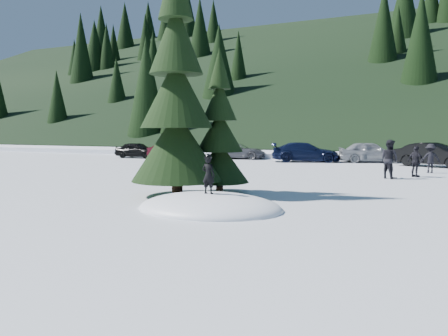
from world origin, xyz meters
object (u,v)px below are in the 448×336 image
at_px(car_0, 138,150).
at_px(car_5, 434,155).
at_px(spruce_short, 220,137).
at_px(spruce_tall, 176,102).
at_px(child_skier, 208,175).
at_px(car_1, 172,151).
at_px(car_4, 370,152).
at_px(adult_0, 389,159).
at_px(adult_2, 430,158).
at_px(car_2, 239,151).
at_px(car_3, 305,152).
at_px(adult_1, 416,161).

relative_size(car_0, car_5, 0.83).
distance_m(spruce_short, car_0, 21.74).
distance_m(spruce_tall, child_skier, 3.71).
relative_size(car_0, car_1, 1.00).
distance_m(child_skier, car_4, 21.86).
relative_size(adult_0, adult_2, 1.18).
distance_m(child_skier, car_2, 22.92).
xyz_separation_m(child_skier, car_3, (-2.34, 20.34, -0.31)).
height_order(spruce_tall, adult_0, spruce_tall).
xyz_separation_m(adult_2, car_5, (0.24, 4.43, -0.03)).
bearing_deg(adult_2, spruce_tall, 47.12).
xyz_separation_m(adult_1, car_3, (-7.65, 7.94, -0.06)).
distance_m(spruce_tall, adult_2, 15.69).
relative_size(child_skier, car_3, 0.22).
bearing_deg(car_3, car_4, -90.98).
bearing_deg(car_2, adult_2, -124.69).
bearing_deg(spruce_tall, car_0, 129.74).
xyz_separation_m(child_skier, adult_0, (4.16, 11.12, -0.09)).
bearing_deg(car_3, adult_1, -154.95).
xyz_separation_m(spruce_tall, adult_1, (7.53, 10.49, -2.54)).
bearing_deg(car_1, adult_1, -110.79).
bearing_deg(child_skier, car_5, -105.85).
relative_size(spruce_short, car_1, 1.37).
height_order(adult_2, car_3, adult_2).
bearing_deg(car_1, adult_0, -115.69).
bearing_deg(car_4, adult_1, -178.61).
height_order(adult_2, car_1, adult_2).
height_order(spruce_short, adult_1, spruce_short).
bearing_deg(adult_0, car_0, 15.33).
height_order(spruce_short, child_skier, spruce_short).
height_order(spruce_short, car_0, spruce_short).
bearing_deg(car_1, child_skier, -147.20).
bearing_deg(car_3, car_0, 77.13).
relative_size(adult_1, car_0, 0.40).
relative_size(child_skier, adult_0, 0.58).
xyz_separation_m(adult_2, car_0, (-22.30, 3.82, -0.14)).
height_order(adult_2, car_2, adult_2).
xyz_separation_m(spruce_tall, adult_0, (6.38, 9.21, -2.38)).
xyz_separation_m(spruce_tall, car_4, (4.28, 19.86, -2.56)).
bearing_deg(spruce_short, car_2, 110.90).
distance_m(spruce_tall, car_3, 18.62).
bearing_deg(spruce_tall, car_3, 90.38).
height_order(car_3, car_5, car_5).
height_order(car_0, car_5, car_5).
bearing_deg(car_3, car_1, 80.12).
xyz_separation_m(spruce_tall, child_skier, (2.22, -1.90, -2.29)).
bearing_deg(spruce_short, car_1, 127.06).
distance_m(child_skier, car_3, 20.48).
xyz_separation_m(spruce_tall, car_5, (8.44, 17.58, -2.55)).
bearing_deg(adult_2, car_3, -43.38).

